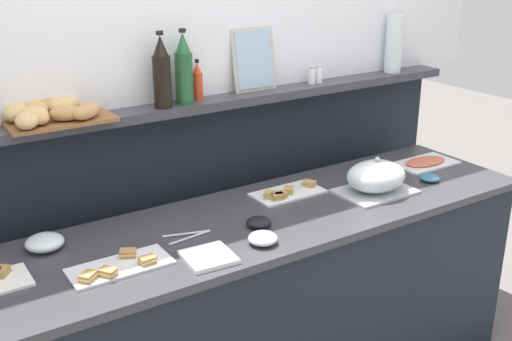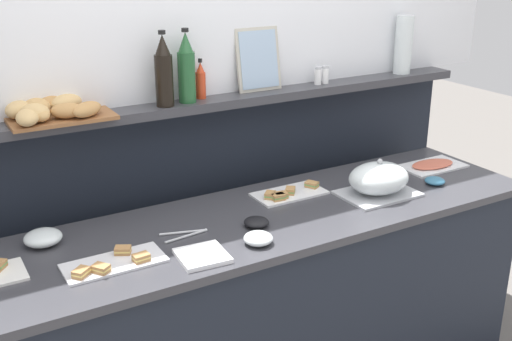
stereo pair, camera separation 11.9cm
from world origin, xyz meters
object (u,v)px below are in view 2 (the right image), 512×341
(serving_tongs, at_px, (186,234))
(condiment_bowl_dark, at_px, (256,222))
(serving_cloche, at_px, (379,180))
(wine_bottle_green, at_px, (186,69))
(sandwich_platter_rear, at_px, (114,263))
(glass_bowl_medium, at_px, (43,238))
(hot_sauce_bottle, at_px, (201,81))
(pepper_shaker, at_px, (325,75))
(napkin_stack, at_px, (202,256))
(framed_picture, at_px, (258,59))
(sandwich_platter_front, at_px, (288,193))
(salt_shaker, at_px, (318,76))
(cold_cuts_platter, at_px, (432,165))
(glass_bowl_large, at_px, (258,239))
(wine_bottle_dark, at_px, (164,73))
(bread_basket, at_px, (50,111))
(water_carafe, at_px, (403,45))
(condiment_bowl_cream, at_px, (435,181))

(serving_tongs, bearing_deg, condiment_bowl_dark, -13.46)
(serving_cloche, distance_m, wine_bottle_green, 0.97)
(sandwich_platter_rear, relative_size, glass_bowl_medium, 2.51)
(hot_sauce_bottle, bearing_deg, condiment_bowl_dark, -92.46)
(serving_cloche, distance_m, hot_sauce_bottle, 0.90)
(serving_cloche, xyz_separation_m, pepper_shaker, (0.05, 0.49, 0.38))
(sandwich_platter_rear, xyz_separation_m, napkin_stack, (0.29, -0.11, -0.00))
(framed_picture, bearing_deg, sandwich_platter_front, -96.90)
(glass_bowl_medium, distance_m, serving_tongs, 0.53)
(wine_bottle_green, xyz_separation_m, salt_shaker, (0.69, 0.01, -0.10))
(cold_cuts_platter, xyz_separation_m, glass_bowl_large, (-1.18, -0.29, 0.01))
(cold_cuts_platter, height_order, serving_tongs, cold_cuts_platter)
(glass_bowl_large, height_order, napkin_stack, glass_bowl_large)
(sandwich_platter_rear, relative_size, wine_bottle_dark, 1.12)
(sandwich_platter_rear, xyz_separation_m, serving_cloche, (1.22, 0.03, 0.06))
(sandwich_platter_front, relative_size, wine_bottle_green, 1.03)
(condiment_bowl_dark, bearing_deg, glass_bowl_medium, 161.15)
(serving_cloche, xyz_separation_m, bread_basket, (-1.27, 0.48, 0.37))
(serving_cloche, bearing_deg, hot_sauce_bottle, 139.56)
(sandwich_platter_front, height_order, serving_tongs, sandwich_platter_front)
(hot_sauce_bottle, height_order, water_carafe, water_carafe)
(glass_bowl_large, relative_size, wine_bottle_dark, 0.35)
(pepper_shaker, height_order, framed_picture, framed_picture)
(condiment_bowl_dark, bearing_deg, water_carafe, 23.00)
(glass_bowl_large, xyz_separation_m, napkin_stack, (-0.23, 0.00, -0.01))
(cold_cuts_platter, distance_m, water_carafe, 0.65)
(bread_basket, bearing_deg, salt_shaker, 0.53)
(wine_bottle_dark, relative_size, water_carafe, 1.06)
(condiment_bowl_cream, xyz_separation_m, framed_picture, (-0.62, 0.56, 0.53))
(salt_shaker, bearing_deg, water_carafe, 0.00)
(serving_cloche, distance_m, glass_bowl_large, 0.72)
(napkin_stack, relative_size, bread_basket, 0.41)
(glass_bowl_medium, relative_size, pepper_shaker, 1.62)
(wine_bottle_dark, bearing_deg, pepper_shaker, 1.49)
(serving_tongs, bearing_deg, glass_bowl_medium, 158.25)
(condiment_bowl_cream, relative_size, napkin_stack, 0.55)
(glass_bowl_large, xyz_separation_m, condiment_bowl_cream, (1.02, 0.11, -0.00))
(glass_bowl_large, xyz_separation_m, framed_picture, (0.39, 0.67, 0.53))
(condiment_bowl_cream, height_order, bread_basket, bread_basket)
(condiment_bowl_cream, bearing_deg, sandwich_platter_front, 161.18)
(condiment_bowl_dark, height_order, hot_sauce_bottle, hot_sauce_bottle)
(wine_bottle_dark, xyz_separation_m, salt_shaker, (0.80, 0.02, -0.10))
(wine_bottle_green, bearing_deg, hot_sauce_bottle, 22.33)
(framed_picture, bearing_deg, hot_sauce_bottle, -177.93)
(sandwich_platter_front, bearing_deg, water_carafe, 18.36)
(salt_shaker, bearing_deg, wine_bottle_dark, -178.43)
(wine_bottle_dark, distance_m, wine_bottle_green, 0.11)
(sandwich_platter_rear, height_order, cold_cuts_platter, sandwich_platter_rear)
(framed_picture, distance_m, water_carafe, 0.85)
(condiment_bowl_cream, relative_size, wine_bottle_dark, 0.30)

